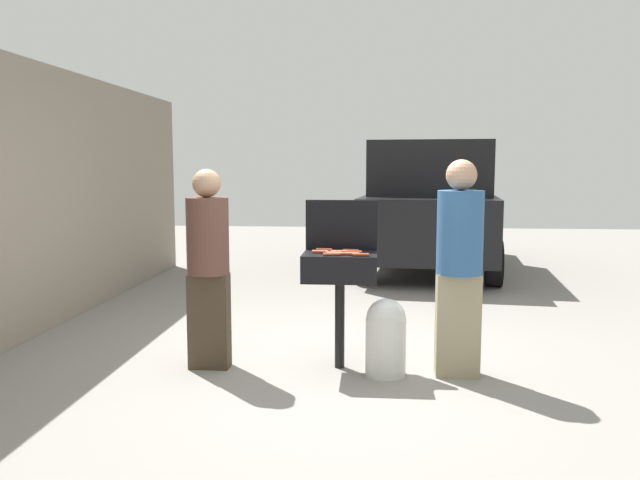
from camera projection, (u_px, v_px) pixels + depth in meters
ground_plane at (332, 363)px, 5.38m from camera, size 24.00×24.00×0.00m
house_wall_side at (40, 198)px, 6.47m from camera, size 0.24×8.00×2.67m
bbq_grill at (340, 271)px, 5.18m from camera, size 0.60×0.44×0.95m
grill_lid_open at (341, 225)px, 5.35m from camera, size 0.60×0.05×0.42m
hot_dog_0 at (351, 254)px, 5.03m from camera, size 0.13×0.03×0.03m
hot_dog_1 at (335, 254)px, 5.04m from camera, size 0.13×0.03×0.03m
hot_dog_2 at (334, 253)px, 5.09m from camera, size 0.13×0.04×0.03m
hot_dog_3 at (361, 255)px, 4.98m from camera, size 0.13×0.03×0.03m
hot_dog_4 at (339, 252)px, 5.16m from camera, size 0.13×0.03×0.03m
hot_dog_5 at (324, 250)px, 5.27m from camera, size 0.13×0.04×0.03m
hot_dog_6 at (351, 251)px, 5.22m from camera, size 0.13×0.04×0.03m
hot_dog_7 at (320, 252)px, 5.16m from camera, size 0.13×0.03×0.03m
hot_dog_8 at (354, 252)px, 5.13m from camera, size 0.13×0.03×0.03m
hot_dog_9 at (331, 254)px, 5.01m from camera, size 0.13×0.04×0.03m
propane_tank at (386, 336)px, 5.04m from camera, size 0.32×0.32×0.62m
person_left at (208, 261)px, 5.17m from camera, size 0.34×0.34×1.63m
person_right at (459, 260)px, 4.96m from camera, size 0.36×0.36×1.71m
parked_minivan at (430, 205)px, 10.29m from camera, size 2.40×4.57×2.02m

